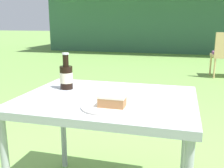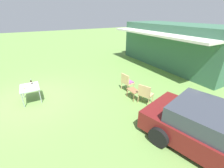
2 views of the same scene
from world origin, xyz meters
The scene contains 6 objects.
cabin_building centered at (-0.62, 9.74, 1.46)m, with size 8.09×4.56×2.89m.
patio_table centered at (0.00, 0.00, 0.62)m, with size 0.96×0.74×0.68m.
cake_on_plate centered at (0.06, -0.18, 0.70)m, with size 0.24×0.24×0.06m.
cola_bottle_near centered at (-0.29, 0.11, 0.76)m, with size 0.08×0.08×0.22m.
fork centered at (-0.02, -0.19, 0.68)m, with size 0.16×0.06×0.01m.
loose_bottle_cap centered at (0.04, 0.03, 0.69)m, with size 0.03×0.03×0.01m.
Camera 1 is at (0.39, -1.34, 1.08)m, focal length 42.00 mm.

